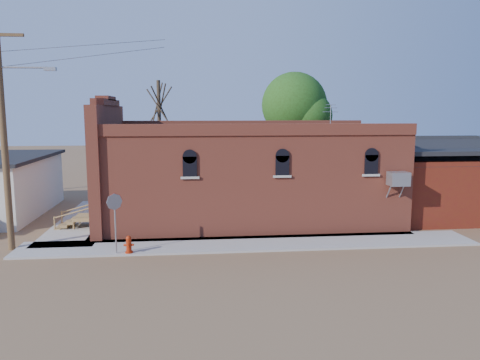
{
  "coord_description": "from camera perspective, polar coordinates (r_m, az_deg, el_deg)",
  "views": [
    {
      "loc": [
        -0.87,
        -17.91,
        5.54
      ],
      "look_at": [
        1.28,
        3.22,
        2.4
      ],
      "focal_mm": 35.0,
      "sensor_mm": 36.0,
      "label": 1
    }
  ],
  "objects": [
    {
      "name": "ground",
      "position": [
        18.77,
        -2.93,
        -8.77
      ],
      "size": [
        120.0,
        120.0,
        0.0
      ],
      "primitive_type": "plane",
      "color": "brown",
      "rests_on": "ground"
    },
    {
      "name": "sidewalk_south",
      "position": [
        19.75,
        1.33,
        -7.77
      ],
      "size": [
        19.0,
        2.2,
        0.08
      ],
      "primitive_type": "cube",
      "color": "#9E9991",
      "rests_on": "ground"
    },
    {
      "name": "sidewalk_west",
      "position": [
        25.13,
        -18.19,
        -4.66
      ],
      "size": [
        2.6,
        10.0,
        0.08
      ],
      "primitive_type": "cube",
      "color": "#9E9991",
      "rests_on": "ground"
    },
    {
      "name": "brick_bar",
      "position": [
        23.76,
        0.32,
        0.67
      ],
      "size": [
        16.4,
        7.97,
        6.3
      ],
      "color": "#B04C36",
      "rests_on": "ground"
    },
    {
      "name": "red_shed",
      "position": [
        26.68,
        21.87,
        0.76
      ],
      "size": [
        5.4,
        6.4,
        4.3
      ],
      "color": "#5F2110",
      "rests_on": "ground"
    },
    {
      "name": "utility_pole",
      "position": [
        20.47,
        -26.75,
        5.36
      ],
      "size": [
        3.12,
        0.26,
        9.0
      ],
      "color": "#4C2E1E",
      "rests_on": "ground"
    },
    {
      "name": "tree_bare_near",
      "position": [
        30.99,
        -9.87,
        9.07
      ],
      "size": [
        2.8,
        2.8,
        7.65
      ],
      "color": "#3F3124",
      "rests_on": "ground"
    },
    {
      "name": "tree_leafy",
      "position": [
        32.16,
        6.61,
        9.06
      ],
      "size": [
        4.4,
        4.4,
        8.15
      ],
      "color": "#3F3124",
      "rests_on": "ground"
    },
    {
      "name": "fire_hydrant",
      "position": [
        18.8,
        -13.41,
        -7.65
      ],
      "size": [
        0.4,
        0.38,
        0.68
      ],
      "rotation": [
        0.0,
        0.0,
        -0.28
      ],
      "color": "#9D2209",
      "rests_on": "sidewalk_south"
    },
    {
      "name": "stop_sign",
      "position": [
        18.53,
        -15.03,
        -3.25
      ],
      "size": [
        0.55,
        0.42,
        2.35
      ],
      "rotation": [
        0.0,
        0.0,
        0.19
      ],
      "color": "#949499",
      "rests_on": "sidewalk_south"
    },
    {
      "name": "trash_barrel",
      "position": [
        24.82,
        -16.0,
        -3.61
      ],
      "size": [
        0.66,
        0.66,
        0.87
      ],
      "primitive_type": "cylinder",
      "rotation": [
        0.0,
        0.0,
        0.18
      ],
      "color": "navy",
      "rests_on": "sidewalk_west"
    }
  ]
}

